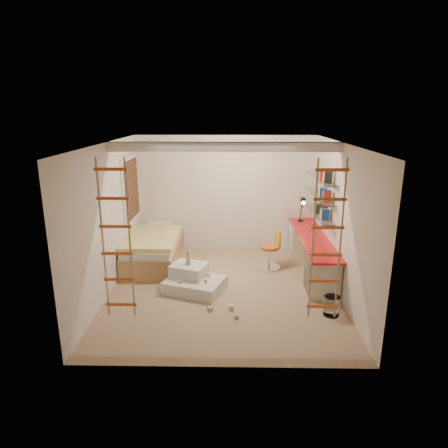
{
  "coord_description": "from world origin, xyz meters",
  "views": [
    {
      "loc": [
        0.13,
        -6.59,
        3.13
      ],
      "look_at": [
        0.0,
        0.3,
        1.15
      ],
      "focal_mm": 32.0,
      "sensor_mm": 36.0,
      "label": 1
    }
  ],
  "objects_px": {
    "play_platform": "(193,280)",
    "bed": "(154,249)",
    "desk": "(311,253)",
    "swivel_chair": "(270,255)"
  },
  "relations": [
    {
      "from": "desk",
      "to": "swivel_chair",
      "type": "relative_size",
      "value": 3.5
    },
    {
      "from": "bed",
      "to": "play_platform",
      "type": "bearing_deg",
      "value": -52.5
    },
    {
      "from": "play_platform",
      "to": "bed",
      "type": "bearing_deg",
      "value": 127.5
    },
    {
      "from": "desk",
      "to": "bed",
      "type": "height_order",
      "value": "desk"
    },
    {
      "from": "bed",
      "to": "play_platform",
      "type": "height_order",
      "value": "bed"
    },
    {
      "from": "desk",
      "to": "swivel_chair",
      "type": "xyz_separation_m",
      "value": [
        -0.79,
        0.17,
        -0.11
      ]
    },
    {
      "from": "play_platform",
      "to": "desk",
      "type": "bearing_deg",
      "value": 20.57
    },
    {
      "from": "desk",
      "to": "bed",
      "type": "xyz_separation_m",
      "value": [
        -3.2,
        0.36,
        -0.07
      ]
    },
    {
      "from": "desk",
      "to": "play_platform",
      "type": "relative_size",
      "value": 2.37
    },
    {
      "from": "desk",
      "to": "play_platform",
      "type": "xyz_separation_m",
      "value": [
        -2.27,
        -0.85,
        -0.23
      ]
    }
  ]
}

